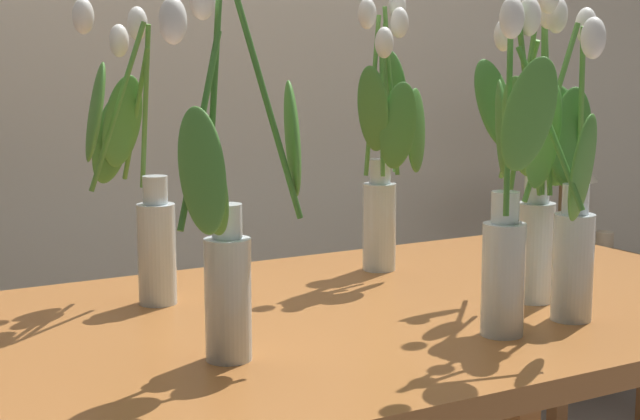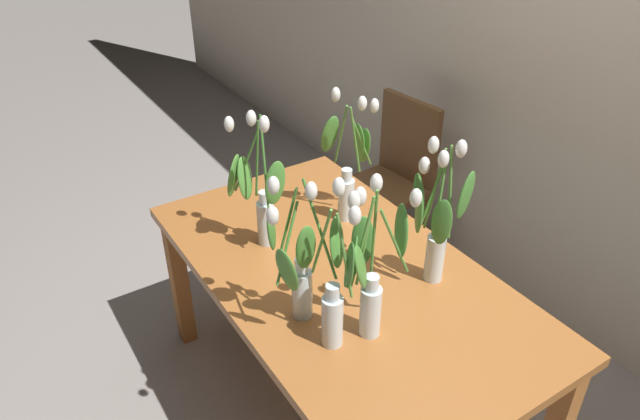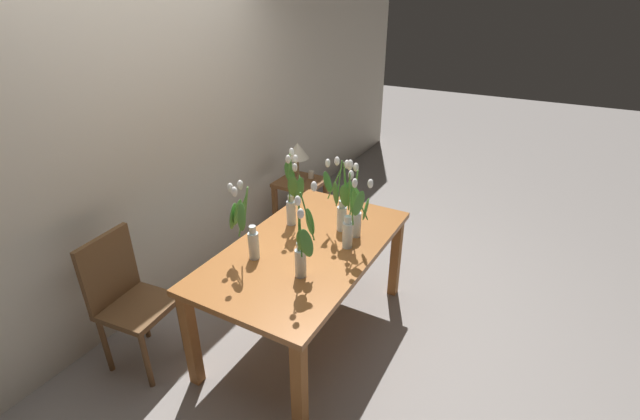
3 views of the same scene
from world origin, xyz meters
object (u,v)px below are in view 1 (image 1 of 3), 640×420
Objects in this scene: side_table at (563,291)px; table_lamp at (563,159)px; pillar_candle at (605,243)px; tulip_vase_4 at (533,176)px; tulip_vase_5 at (138,188)px; tulip_vase_2 at (386,160)px; tulip_vase_1 at (230,224)px; dining_table at (355,360)px; tulip_vase_0 at (521,206)px; tulip_vase_3 at (567,215)px.

table_lamp is at bearing 100.81° from side_table.
table_lamp is at bearing 145.17° from pillar_candle.
tulip_vase_5 is (-0.60, 0.35, -0.02)m from tulip_vase_4.
tulip_vase_2 is 1.38m from pillar_candle.
tulip_vase_2 is (0.53, 0.40, 0.03)m from tulip_vase_1.
tulip_vase_2 reaches higher than tulip_vase_5.
tulip_vase_4 is at bearing -20.23° from dining_table.
tulip_vase_1 reaches higher than pillar_candle.
tulip_vase_5 is (-0.45, 0.50, -0.00)m from tulip_vase_0.
tulip_vase_0 is 1.69m from pillar_candle.
tulip_vase_5 is at bearing 89.23° from tulip_vase_1.
tulip_vase_5 is 1.85m from pillar_candle.
side_table is (1.09, 0.61, -0.54)m from tulip_vase_2.
tulip_vase_3 is 0.13m from tulip_vase_4.
dining_table is at bearing 139.99° from tulip_vase_3.
tulip_vase_4 is at bearing 43.34° from tulip_vase_0.
tulip_vase_1 reaches higher than tulip_vase_5.
tulip_vase_2 is at bearing 81.24° from tulip_vase_0.
tulip_vase_5 is 1.80m from side_table.
tulip_vase_5 is (0.01, 0.40, 0.00)m from tulip_vase_1.
table_lamp is (-0.00, 0.02, 0.42)m from side_table.
tulip_vase_1 is at bearing 168.06° from tulip_vase_0.
tulip_vase_5 reaches higher than dining_table.
tulip_vase_1 is (-0.45, 0.10, -0.00)m from tulip_vase_0.
tulip_vase_2 is (0.08, 0.49, 0.02)m from tulip_vase_0.
side_table is at bearing 29.29° from tulip_vase_2.
tulip_vase_1 reaches higher than dining_table.
dining_table is at bearing 159.77° from tulip_vase_4.
table_lamp is at bearing 43.99° from tulip_vase_0.
tulip_vase_1 is 1.46× the size of table_lamp.
tulip_vase_2 is 1.02× the size of tulip_vase_4.
tulip_vase_5 is at bearing 149.94° from tulip_vase_4.
side_table is (1.17, 1.11, -0.52)m from tulip_vase_0.
tulip_vase_2 reaches higher than tulip_vase_3.
table_lamp is (1.31, 0.87, 0.21)m from dining_table.
tulip_vase_4 is (0.08, -0.34, -0.00)m from tulip_vase_2.
tulip_vase_5 is at bearing 141.89° from dining_table.
tulip_vase_5 is (-0.58, 0.47, 0.03)m from tulip_vase_3.
side_table is at bearing 32.85° from dining_table.
tulip_vase_5 is at bearing 140.98° from tulip_vase_3.
dining_table is 0.45m from tulip_vase_4.
pillar_candle is at bearing 24.68° from tulip_vase_2.
tulip_vase_5 is 1.34× the size of table_lamp.
table_lamp is at bearing 44.09° from tulip_vase_4.
tulip_vase_1 reaches higher than table_lamp.
tulip_vase_4 reaches higher than table_lamp.
dining_table is 1.58m from table_lamp.
tulip_vase_4 reaches higher than tulip_vase_5.
tulip_vase_2 is 1.03× the size of side_table.
tulip_vase_1 is at bearing -148.05° from side_table.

